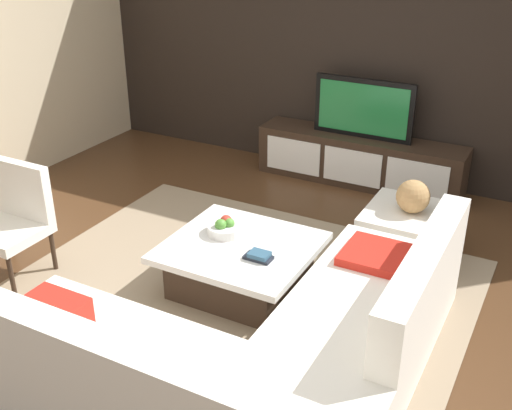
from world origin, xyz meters
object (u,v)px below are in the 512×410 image
(ottoman, at_px, (409,234))
(media_console, at_px, (360,160))
(decorative_ball, at_px, (413,196))
(accent_chair_near, at_px, (13,213))
(sectional_couch, at_px, (254,355))
(book_stack, at_px, (259,256))
(fruit_bowl, at_px, (226,227))
(coffee_table, at_px, (241,266))
(television, at_px, (364,108))

(ottoman, bearing_deg, media_console, 124.99)
(media_console, height_order, decorative_ball, decorative_ball)
(media_console, xyz_separation_m, accent_chair_near, (-1.76, -2.86, 0.24))
(sectional_couch, height_order, book_stack, sectional_couch)
(fruit_bowl, relative_size, decorative_ball, 1.05)
(sectional_couch, bearing_deg, ottoman, 80.29)
(sectional_couch, bearing_deg, fruit_bowl, 127.72)
(coffee_table, distance_m, book_stack, 0.32)
(fruit_bowl, bearing_deg, ottoman, 40.61)
(accent_chair_near, distance_m, ottoman, 3.10)
(coffee_table, bearing_deg, media_console, 87.51)
(decorative_ball, distance_m, book_stack, 1.41)
(media_console, bearing_deg, ottoman, -55.01)
(television, xyz_separation_m, ottoman, (0.86, -1.22, -0.59))
(coffee_table, height_order, decorative_ball, decorative_ball)
(media_console, bearing_deg, book_stack, -87.29)
(decorative_ball, height_order, book_stack, decorative_ball)
(accent_chair_near, bearing_deg, decorative_ball, 36.98)
(book_stack, bearing_deg, accent_chair_near, -166.63)
(sectional_couch, bearing_deg, television, 99.05)
(television, xyz_separation_m, coffee_table, (-0.10, -2.30, -0.59))
(sectional_couch, relative_size, book_stack, 12.42)
(coffee_table, bearing_deg, decorative_ball, 48.29)
(decorative_ball, relative_size, book_stack, 1.36)
(sectional_couch, distance_m, book_stack, 0.91)
(sectional_couch, relative_size, accent_chair_near, 2.80)
(television, xyz_separation_m, sectional_couch, (0.51, -3.23, -0.51))
(decorative_ball, bearing_deg, coffee_table, -131.71)
(ottoman, height_order, book_stack, book_stack)
(media_console, relative_size, fruit_bowl, 7.51)
(fruit_bowl, xyz_separation_m, book_stack, (0.40, -0.22, -0.02))
(accent_chair_near, bearing_deg, coffee_table, 23.72)
(coffee_table, bearing_deg, fruit_bowl, 151.47)
(ottoman, xyz_separation_m, book_stack, (-0.74, -1.19, 0.20))
(accent_chair_near, height_order, ottoman, accent_chair_near)
(television, bearing_deg, accent_chair_near, -121.60)
(ottoman, distance_m, book_stack, 1.42)
(media_console, height_order, book_stack, media_console)
(ottoman, height_order, fruit_bowl, fruit_bowl)
(coffee_table, bearing_deg, accent_chair_near, -161.22)
(media_console, xyz_separation_m, television, (0.00, 0.00, 0.54))
(ottoman, bearing_deg, coffee_table, -131.71)
(television, distance_m, decorative_ball, 1.52)
(television, height_order, book_stack, television)
(sectional_couch, height_order, coffee_table, sectional_couch)
(television, distance_m, accent_chair_near, 3.37)
(media_console, distance_m, sectional_couch, 3.27)
(television, height_order, ottoman, television)
(accent_chair_near, relative_size, book_stack, 4.43)
(media_console, xyz_separation_m, fruit_bowl, (-0.28, -2.20, 0.18))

